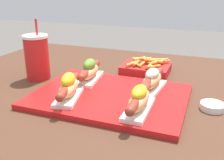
{
  "coord_description": "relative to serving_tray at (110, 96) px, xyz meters",
  "views": [
    {
      "loc": [
        0.32,
        -0.84,
        1.11
      ],
      "look_at": [
        0.03,
        -0.09,
        0.81
      ],
      "focal_mm": 42.0,
      "sensor_mm": 36.0,
      "label": 1
    }
  ],
  "objects": [
    {
      "name": "hot_dog_0",
      "position": [
        -0.11,
        -0.08,
        0.04
      ],
      "size": [
        0.1,
        0.2,
        0.08
      ],
      "color": "white",
      "rests_on": "serving_tray"
    },
    {
      "name": "fries_basket",
      "position": [
        0.05,
        0.3,
        0.01
      ],
      "size": [
        0.19,
        0.15,
        0.06
      ],
      "color": "red",
      "rests_on": "patio_table"
    },
    {
      "name": "sauce_bowl",
      "position": [
        0.31,
        0.04,
        0.0
      ],
      "size": [
        0.07,
        0.07,
        0.02
      ],
      "color": "white",
      "rests_on": "patio_table"
    },
    {
      "name": "serving_tray",
      "position": [
        0.0,
        0.0,
        0.0
      ],
      "size": [
        0.49,
        0.36,
        0.02
      ],
      "color": "red",
      "rests_on": "patio_table"
    },
    {
      "name": "drink_cup",
      "position": [
        -0.33,
        0.08,
        0.08
      ],
      "size": [
        0.09,
        0.09,
        0.23
      ],
      "color": "red",
      "rests_on": "patio_table"
    },
    {
      "name": "hot_dog_2",
      "position": [
        -0.11,
        0.09,
        0.04
      ],
      "size": [
        0.08,
        0.2,
        0.08
      ],
      "color": "white",
      "rests_on": "serving_tray"
    },
    {
      "name": "hot_dog_1",
      "position": [
        0.12,
        -0.09,
        0.04
      ],
      "size": [
        0.06,
        0.2,
        0.07
      ],
      "color": "white",
      "rests_on": "serving_tray"
    },
    {
      "name": "hot_dog_3",
      "position": [
        0.12,
        0.08,
        0.04
      ],
      "size": [
        0.07,
        0.2,
        0.07
      ],
      "color": "white",
      "rests_on": "serving_tray"
    }
  ]
}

